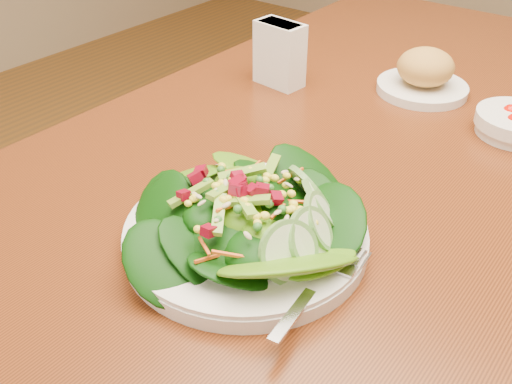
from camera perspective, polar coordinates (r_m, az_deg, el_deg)
dining_table at (r=1.01m, az=13.26°, el=1.09°), size 0.90×1.40×0.75m
salad_plate at (r=0.66m, az=-0.39°, el=-3.30°), size 0.29×0.29×0.08m
bread_plate at (r=1.08m, az=16.46°, el=11.15°), size 0.16×0.16×0.08m
napkin_holder at (r=1.07m, az=2.37°, el=13.78°), size 0.09×0.06×0.12m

